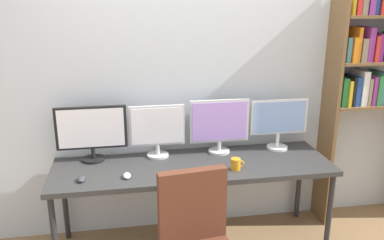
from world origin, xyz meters
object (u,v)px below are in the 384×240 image
at_px(bookshelf, 371,72).
at_px(mouse_right_side, 127,176).
at_px(monitor_center_right, 219,124).
at_px(coffee_mug, 236,164).
at_px(monitor_far_left, 91,131).
at_px(mouse_left_side, 81,179).
at_px(keyboard_main, 198,175).
at_px(monitor_center_left, 157,129).
at_px(monitor_far_right, 279,121).
at_px(desk, 193,170).

xyz_separation_m(bookshelf, mouse_right_side, (-2.12, -0.40, -0.63)).
xyz_separation_m(monitor_center_right, coffee_mug, (0.04, -0.37, -0.21)).
height_order(monitor_far_left, mouse_left_side, monitor_far_left).
relative_size(keyboard_main, coffee_mug, 3.49).
bearing_deg(keyboard_main, monitor_far_left, 150.50).
bearing_deg(monitor_far_left, monitor_center_left, -0.01).
bearing_deg(monitor_far_right, mouse_left_side, -166.89).
height_order(monitor_center_left, monitor_center_right, monitor_center_right).
height_order(desk, bookshelf, bookshelf).
bearing_deg(desk, mouse_right_side, -162.38).
bearing_deg(mouse_right_side, keyboard_main, -7.02).
bearing_deg(monitor_far_right, monitor_center_right, 179.99).
xyz_separation_m(mouse_left_side, mouse_right_side, (0.33, 0.00, 0.00)).
distance_m(monitor_far_left, monitor_far_right, 1.56).
distance_m(monitor_far_right, coffee_mug, 0.64).
bearing_deg(bookshelf, coffee_mug, -163.19).
bearing_deg(desk, keyboard_main, -90.00).
relative_size(monitor_center_left, mouse_right_side, 4.71).
relative_size(desk, monitor_far_right, 4.39).
xyz_separation_m(monitor_center_left, monitor_far_right, (1.04, -0.00, 0.02)).
distance_m(keyboard_main, coffee_mug, 0.32).
xyz_separation_m(monitor_center_right, monitor_far_right, (0.52, -0.00, 0.00)).
bearing_deg(monitor_center_left, monitor_center_right, 0.01).
relative_size(desk, bookshelf, 1.02).
distance_m(monitor_center_left, mouse_left_side, 0.73).
distance_m(bookshelf, mouse_right_side, 2.25).
bearing_deg(monitor_center_right, mouse_right_side, -154.21).
xyz_separation_m(monitor_far_right, coffee_mug, (-0.48, -0.37, -0.21)).
distance_m(bookshelf, coffee_mug, 1.48).
distance_m(monitor_far_left, monitor_center_left, 0.52).
bearing_deg(monitor_center_left, monitor_far_right, -0.00).
xyz_separation_m(monitor_center_left, mouse_left_side, (-0.59, -0.38, -0.22)).
height_order(monitor_center_left, mouse_right_side, monitor_center_left).
bearing_deg(monitor_far_left, mouse_left_side, -99.84).
relative_size(bookshelf, monitor_far_right, 4.30).
bearing_deg(coffee_mug, monitor_center_left, 146.60).
xyz_separation_m(monitor_far_left, monitor_far_right, (1.56, -0.00, 0.00)).
bearing_deg(mouse_left_side, coffee_mug, 0.31).
relative_size(keyboard_main, mouse_left_side, 3.85).
bearing_deg(keyboard_main, desk, 90.00).
relative_size(monitor_far_left, mouse_right_side, 5.81).
bearing_deg(monitor_far_right, monitor_center_left, 180.00).
distance_m(bookshelf, keyboard_main, 1.78).
xyz_separation_m(mouse_right_side, coffee_mug, (0.83, 0.00, 0.03)).
xyz_separation_m(monitor_center_right, mouse_right_side, (-0.78, -0.38, -0.23)).
height_order(monitor_far_left, mouse_right_side, monitor_far_left).
xyz_separation_m(bookshelf, monitor_far_left, (-2.38, -0.02, -0.40)).
distance_m(desk, mouse_left_side, 0.87).
bearing_deg(desk, coffee_mug, -27.79).
bearing_deg(keyboard_main, monitor_far_right, 29.50).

